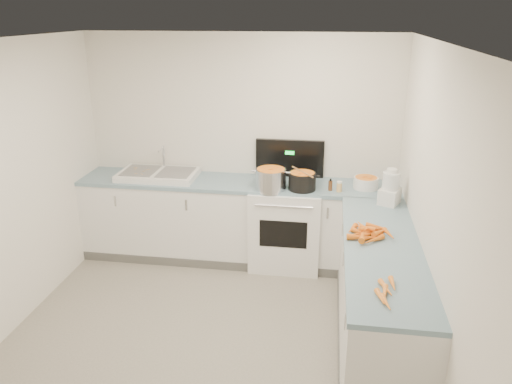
# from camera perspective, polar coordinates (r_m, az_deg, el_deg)

# --- Properties ---
(floor) EXTENTS (3.50, 4.00, 0.00)m
(floor) POSITION_cam_1_polar(r_m,az_deg,el_deg) (4.45, -6.24, -17.58)
(floor) COLOR gray
(floor) RESTS_ON ground
(ceiling) EXTENTS (3.50, 4.00, 0.00)m
(ceiling) POSITION_cam_1_polar(r_m,az_deg,el_deg) (3.54, -7.81, 16.48)
(ceiling) COLOR silver
(ceiling) RESTS_ON ground
(wall_back) EXTENTS (3.50, 0.00, 2.50)m
(wall_back) POSITION_cam_1_polar(r_m,az_deg,el_deg) (5.67, -1.65, 5.15)
(wall_back) COLOR silver
(wall_back) RESTS_ON ground
(wall_right) EXTENTS (0.00, 4.00, 2.50)m
(wall_right) POSITION_cam_1_polar(r_m,az_deg,el_deg) (3.77, 19.71, -3.97)
(wall_right) COLOR silver
(wall_right) RESTS_ON ground
(counter_back) EXTENTS (3.50, 0.62, 0.94)m
(counter_back) POSITION_cam_1_polar(r_m,az_deg,el_deg) (5.65, -2.10, -3.29)
(counter_back) COLOR white
(counter_back) RESTS_ON ground
(counter_right) EXTENTS (0.62, 2.20, 0.94)m
(counter_right) POSITION_cam_1_polar(r_m,az_deg,el_deg) (4.34, 13.84, -11.62)
(counter_right) COLOR white
(counter_right) RESTS_ON ground
(stove) EXTENTS (0.76, 0.65, 1.36)m
(stove) POSITION_cam_1_polar(r_m,az_deg,el_deg) (5.56, 3.45, -3.65)
(stove) COLOR white
(stove) RESTS_ON ground
(sink) EXTENTS (0.86, 0.52, 0.31)m
(sink) POSITION_cam_1_polar(r_m,az_deg,el_deg) (5.70, -11.11, 2.00)
(sink) COLOR white
(sink) RESTS_ON counter_back
(steel_pot) EXTENTS (0.37, 0.37, 0.24)m
(steel_pot) POSITION_cam_1_polar(r_m,az_deg,el_deg) (5.22, 1.70, 1.40)
(steel_pot) COLOR silver
(steel_pot) RESTS_ON stove
(black_pot) EXTENTS (0.29, 0.29, 0.20)m
(black_pot) POSITION_cam_1_polar(r_m,az_deg,el_deg) (5.22, 5.29, 1.14)
(black_pot) COLOR black
(black_pot) RESTS_ON stove
(wooden_spoon) EXTENTS (0.25, 0.35, 0.02)m
(wooden_spoon) POSITION_cam_1_polar(r_m,az_deg,el_deg) (5.19, 5.33, 2.31)
(wooden_spoon) COLOR #AD7A47
(wooden_spoon) RESTS_ON black_pot
(mixing_bowl) EXTENTS (0.29, 0.29, 0.12)m
(mixing_bowl) POSITION_cam_1_polar(r_m,az_deg,el_deg) (5.37, 12.44, 1.03)
(mixing_bowl) COLOR white
(mixing_bowl) RESTS_ON counter_back
(extract_bottle) EXTENTS (0.04, 0.04, 0.10)m
(extract_bottle) POSITION_cam_1_polar(r_m,az_deg,el_deg) (5.24, 8.49, 0.72)
(extract_bottle) COLOR #593319
(extract_bottle) RESTS_ON counter_back
(spice_jar) EXTENTS (0.06, 0.06, 0.10)m
(spice_jar) POSITION_cam_1_polar(r_m,az_deg,el_deg) (5.22, 9.49, 0.54)
(spice_jar) COLOR #E5B266
(spice_jar) RESTS_ON counter_back
(food_processor) EXTENTS (0.24, 0.26, 0.35)m
(food_processor) POSITION_cam_1_polar(r_m,az_deg,el_deg) (4.97, 15.09, 0.34)
(food_processor) COLOR white
(food_processor) RESTS_ON counter_right
(carrot_pile) EXTENTS (0.39, 0.38, 0.09)m
(carrot_pile) POSITION_cam_1_polar(r_m,az_deg,el_deg) (4.26, 12.67, -4.51)
(carrot_pile) COLOR orange
(carrot_pile) RESTS_ON counter_right
(peeled_carrots) EXTENTS (0.16, 0.41, 0.04)m
(peeled_carrots) POSITION_cam_1_polar(r_m,az_deg,el_deg) (3.46, 14.63, -11.05)
(peeled_carrots) COLOR orange
(peeled_carrots) RESTS_ON counter_right
(peelings) EXTENTS (0.22, 0.23, 0.01)m
(peelings) POSITION_cam_1_polar(r_m,az_deg,el_deg) (5.74, -13.20, 2.37)
(peelings) COLOR tan
(peelings) RESTS_ON sink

